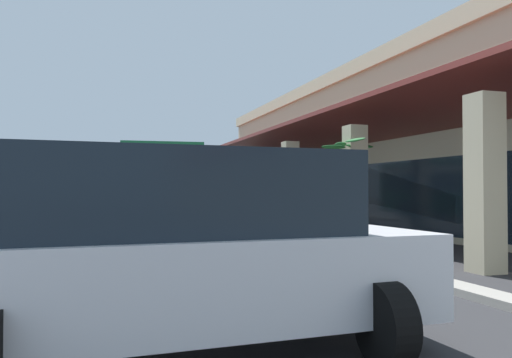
# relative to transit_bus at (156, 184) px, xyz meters

# --- Properties ---
(ground) EXTENTS (120.00, 120.00, 0.00)m
(ground) POSITION_rel_transit_bus_xyz_m (-0.24, 7.93, -1.85)
(ground) COLOR #2D2D30
(curb_strip) EXTENTS (37.14, 0.50, 0.12)m
(curb_strip) POSITION_rel_transit_bus_xyz_m (0.39, 3.04, -1.79)
(curb_strip) COLOR #9E998E
(curb_strip) RESTS_ON ground
(plaza_building) EXTENTS (31.25, 13.41, 6.90)m
(plaza_building) POSITION_rel_transit_bus_xyz_m (0.39, 12.66, 1.60)
(plaza_building) COLOR #C6B793
(plaza_building) RESTS_ON ground
(transit_bus) EXTENTS (11.37, 3.40, 3.34)m
(transit_bus) POSITION_rel_transit_bus_xyz_m (0.00, 0.00, 0.00)
(transit_bus) COLOR #196638
(transit_bus) RESTS_ON ground
(parked_suv_white) EXTENTS (2.84, 4.87, 1.97)m
(parked_suv_white) POSITION_rel_transit_bus_xyz_m (16.35, -1.57, -0.84)
(parked_suv_white) COLOR silver
(parked_suv_white) RESTS_ON ground
(pedestrian) EXTENTS (0.57, 0.56, 1.79)m
(pedestrian) POSITION_rel_transit_bus_xyz_m (10.15, 0.66, -0.83)
(pedestrian) COLOR #38383D
(pedestrian) RESTS_ON ground
(potted_palm) EXTENTS (2.04, 1.73, 3.04)m
(potted_palm) POSITION_rel_transit_bus_xyz_m (8.35, 4.37, -1.19)
(potted_palm) COLOR #4C4742
(potted_palm) RESTS_ON ground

